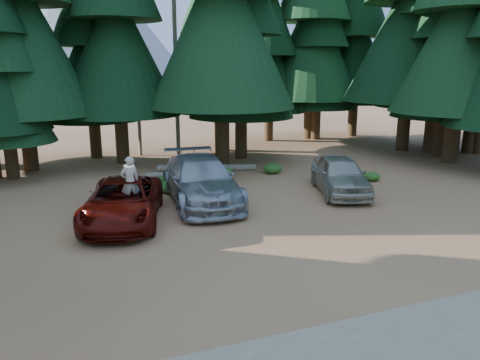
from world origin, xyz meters
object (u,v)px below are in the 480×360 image
(log_mid, at_px, (194,170))
(log_right, at_px, (207,168))
(silver_minivan_center, at_px, (201,180))
(log_left, at_px, (189,174))
(silver_minivan_right, at_px, (340,175))
(frisbee_player, at_px, (130,182))
(red_pickup, at_px, (123,201))

(log_mid, height_order, log_right, log_right)
(log_mid, xyz_separation_m, log_right, (0.73, 0.16, 0.01))
(silver_minivan_center, bearing_deg, log_left, 86.37)
(silver_minivan_right, relative_size, frisbee_player, 2.63)
(frisbee_player, distance_m, log_mid, 7.88)
(frisbee_player, bearing_deg, log_right, -132.63)
(silver_minivan_right, xyz_separation_m, log_left, (-5.26, 5.15, -0.65))
(red_pickup, height_order, silver_minivan_center, silver_minivan_center)
(log_left, bearing_deg, log_mid, 68.73)
(silver_minivan_right, relative_size, log_left, 1.14)
(red_pickup, distance_m, log_right, 8.46)
(silver_minivan_right, bearing_deg, silver_minivan_center, -168.80)
(frisbee_player, height_order, log_left, frisbee_player)
(red_pickup, relative_size, log_mid, 1.40)
(log_mid, distance_m, log_right, 0.74)
(log_mid, bearing_deg, silver_minivan_center, -64.92)
(silver_minivan_center, bearing_deg, silver_minivan_right, -3.01)
(log_left, height_order, log_mid, log_mid)
(silver_minivan_right, bearing_deg, log_right, 142.20)
(silver_minivan_right, xyz_separation_m, frisbee_player, (-8.85, -0.63, 0.62))
(silver_minivan_center, xyz_separation_m, log_left, (0.64, 4.36, -0.75))
(frisbee_player, height_order, log_right, frisbee_player)
(frisbee_player, bearing_deg, red_pickup, -15.31)
(frisbee_player, distance_m, log_left, 6.92)
(red_pickup, bearing_deg, log_left, 71.35)
(silver_minivan_center, xyz_separation_m, log_right, (1.86, 5.34, -0.73))
(log_left, bearing_deg, frisbee_player, -111.91)
(silver_minivan_center, height_order, frisbee_player, frisbee_player)
(log_mid, bearing_deg, log_left, -83.67)
(log_left, xyz_separation_m, log_mid, (0.50, 0.83, 0.01))
(frisbee_player, relative_size, log_left, 0.43)
(frisbee_player, xyz_separation_m, log_mid, (4.08, 6.62, -1.26))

